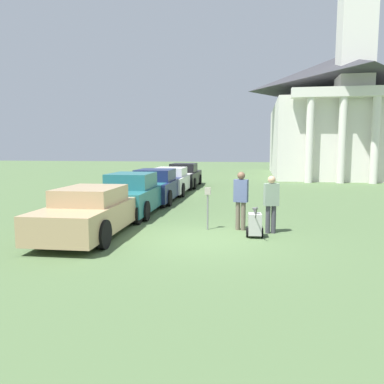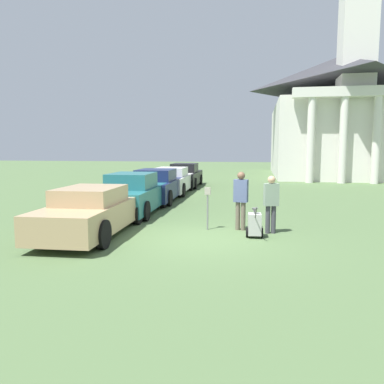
{
  "view_description": "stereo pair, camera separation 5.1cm",
  "coord_description": "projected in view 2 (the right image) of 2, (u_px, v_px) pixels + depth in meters",
  "views": [
    {
      "loc": [
        1.47,
        -10.04,
        2.51
      ],
      "look_at": [
        -0.56,
        1.83,
        1.1
      ],
      "focal_mm": 35.0,
      "sensor_mm": 36.0,
      "label": 1
    },
    {
      "loc": [
        1.52,
        -10.03,
        2.51
      ],
      "look_at": [
        -0.56,
        1.83,
        1.1
      ],
      "focal_mm": 35.0,
      "sensor_mm": 36.0,
      "label": 2
    }
  ],
  "objects": [
    {
      "name": "church",
      "position": [
        338.0,
        113.0,
        34.15
      ],
      "size": [
        11.38,
        16.95,
        23.47
      ],
      "color": "silver",
      "rests_on": "ground_plane"
    },
    {
      "name": "parked_car_tan",
      "position": [
        93.0,
        212.0,
        10.92
      ],
      "size": [
        2.07,
        5.05,
        1.41
      ],
      "rotation": [
        0.0,
        0.0,
        0.04
      ],
      "color": "tan",
      "rests_on": "ground_plane"
    },
    {
      "name": "equipment_cart",
      "position": [
        255.0,
        224.0,
        10.54
      ],
      "size": [
        0.49,
        1.0,
        1.0
      ],
      "rotation": [
        0.0,
        0.0,
        0.07
      ],
      "color": "#B2B2AD",
      "rests_on": "ground_plane"
    },
    {
      "name": "person_worker",
      "position": [
        241.0,
        197.0,
        11.44
      ],
      "size": [
        0.45,
        0.3,
        1.8
      ],
      "rotation": [
        0.0,
        0.0,
        2.94
      ],
      "color": "#665B4C",
      "rests_on": "ground_plane"
    },
    {
      "name": "parking_meter",
      "position": [
        208.0,
        200.0,
        11.52
      ],
      "size": [
        0.18,
        0.09,
        1.31
      ],
      "color": "slate",
      "rests_on": "ground_plane"
    },
    {
      "name": "parked_car_navy",
      "position": [
        157.0,
        186.0,
        17.77
      ],
      "size": [
        2.11,
        4.88,
        1.53
      ],
      "rotation": [
        0.0,
        0.0,
        0.04
      ],
      "color": "#19234C",
      "rests_on": "ground_plane"
    },
    {
      "name": "parked_car_teal",
      "position": [
        133.0,
        195.0,
        14.41
      ],
      "size": [
        2.03,
        4.68,
        1.57
      ],
      "rotation": [
        0.0,
        0.0,
        0.04
      ],
      "color": "#23666B",
      "rests_on": "ground_plane"
    },
    {
      "name": "ground_plane",
      "position": [
        201.0,
        239.0,
        10.36
      ],
      "size": [
        120.0,
        120.0,
        0.0
      ],
      "primitive_type": "plane",
      "color": "#4C663D"
    },
    {
      "name": "parked_car_white",
      "position": [
        172.0,
        181.0,
        20.91
      ],
      "size": [
        2.06,
        5.0,
        1.46
      ],
      "rotation": [
        0.0,
        0.0,
        0.04
      ],
      "color": "silver",
      "rests_on": "ground_plane"
    },
    {
      "name": "person_supervisor",
      "position": [
        271.0,
        201.0,
        11.0
      ],
      "size": [
        0.46,
        0.31,
        1.71
      ],
      "rotation": [
        0.0,
        0.0,
        3.38
      ],
      "color": "#3F3F47",
      "rests_on": "ground_plane"
    },
    {
      "name": "parked_car_black",
      "position": [
        185.0,
        176.0,
        24.64
      ],
      "size": [
        2.06,
        5.06,
        1.53
      ],
      "rotation": [
        0.0,
        0.0,
        0.04
      ],
      "color": "black",
      "rests_on": "ground_plane"
    }
  ]
}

